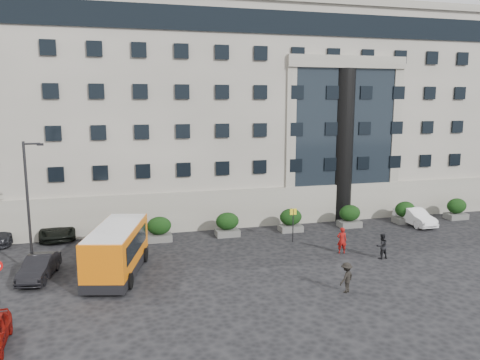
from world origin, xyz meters
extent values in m
plane|color=black|center=(0.00, 0.00, 0.00)|extent=(120.00, 120.00, 0.00)
cube|color=gray|center=(6.00, 22.00, 9.00)|extent=(44.00, 24.00, 18.00)
cylinder|color=black|center=(12.00, 10.30, 6.50)|extent=(1.80, 1.80, 13.00)
cube|color=#575755|center=(-4.00, 7.80, 0.25)|extent=(1.80, 1.20, 0.50)
ellipsoid|color=black|center=(-4.00, 7.80, 1.17)|extent=(1.80, 1.26, 1.34)
cube|color=#575755|center=(1.20, 7.80, 0.25)|extent=(1.80, 1.20, 0.50)
ellipsoid|color=black|center=(1.20, 7.80, 1.17)|extent=(1.80, 1.26, 1.34)
cube|color=#575755|center=(6.40, 7.80, 0.25)|extent=(1.80, 1.20, 0.50)
ellipsoid|color=black|center=(6.40, 7.80, 1.17)|extent=(1.80, 1.26, 1.34)
cube|color=#575755|center=(11.60, 7.80, 0.25)|extent=(1.80, 1.20, 0.50)
ellipsoid|color=black|center=(11.60, 7.80, 1.17)|extent=(1.80, 1.26, 1.34)
cube|color=#575755|center=(16.80, 7.80, 0.25)|extent=(1.80, 1.20, 0.50)
ellipsoid|color=black|center=(16.80, 7.80, 1.17)|extent=(1.80, 1.26, 1.34)
cube|color=#575755|center=(22.00, 7.80, 0.25)|extent=(1.80, 1.20, 0.50)
ellipsoid|color=black|center=(22.00, 7.80, 1.17)|extent=(1.80, 1.26, 1.34)
cylinder|color=#262628|center=(-12.00, 3.00, 4.00)|extent=(0.16, 0.16, 8.00)
cylinder|color=#262628|center=(-11.55, 3.00, 7.85)|extent=(0.90, 0.12, 0.12)
cube|color=black|center=(-11.10, 3.00, 7.80)|extent=(0.35, 0.18, 0.14)
cylinder|color=#262628|center=(5.50, 5.00, 1.25)|extent=(0.08, 0.08, 2.50)
cube|color=yellow|center=(5.50, 5.00, 2.30)|extent=(0.50, 0.06, 0.45)
cube|color=orange|center=(-7.05, 1.57, 1.72)|extent=(4.03, 7.36, 2.34)
cube|color=black|center=(-7.05, 1.57, 0.45)|extent=(4.07, 7.41, 0.55)
cube|color=black|center=(-7.05, 1.57, 1.95)|extent=(3.71, 5.88, 1.05)
cube|color=silver|center=(-7.05, 1.57, 2.84)|extent=(3.82, 6.99, 0.18)
cylinder|color=black|center=(-8.76, -0.31, 0.45)|extent=(0.49, 0.94, 0.90)
cylinder|color=black|center=(-6.43, -0.89, 0.45)|extent=(0.49, 0.94, 0.90)
cylinder|color=black|center=(-7.67, 4.03, 0.45)|extent=(0.49, 0.94, 0.90)
cylinder|color=black|center=(-5.34, 3.44, 0.45)|extent=(0.49, 0.94, 0.90)
cube|color=maroon|center=(-11.76, 14.87, 1.70)|extent=(3.32, 4.40, 2.74)
cube|color=maroon|center=(-12.38, 12.09, 1.26)|extent=(2.74, 2.24, 1.86)
cube|color=black|center=(-12.55, 11.34, 1.64)|extent=(2.06, 0.57, 0.88)
cylinder|color=black|center=(-13.54, 12.46, 0.46)|extent=(0.48, 0.96, 0.92)
cylinder|color=black|center=(-11.18, 11.93, 0.46)|extent=(0.48, 0.96, 0.92)
cylinder|color=black|center=(-12.74, 15.99, 0.46)|extent=(0.48, 0.96, 0.92)
cylinder|color=black|center=(-10.39, 15.46, 0.46)|extent=(0.48, 0.96, 0.92)
imported|color=black|center=(-11.50, 2.07, 0.68)|extent=(2.11, 4.32, 1.36)
imported|color=black|center=(-15.21, 10.79, 0.72)|extent=(2.55, 5.13, 1.43)
imported|color=black|center=(-11.50, 10.97, 0.76)|extent=(3.18, 5.74, 1.52)
imported|color=white|center=(17.24, 7.00, 0.71)|extent=(1.55, 4.32, 1.42)
imported|color=maroon|center=(7.80, 1.74, 0.91)|extent=(0.75, 0.58, 1.82)
imported|color=black|center=(9.83, 0.05, 0.85)|extent=(0.87, 0.70, 1.70)
imported|color=black|center=(4.96, -4.38, 0.84)|extent=(1.25, 1.11, 1.68)
camera|label=1|loc=(-6.81, -26.20, 10.27)|focal=35.00mm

